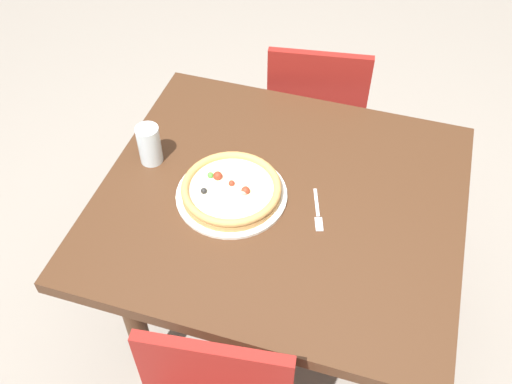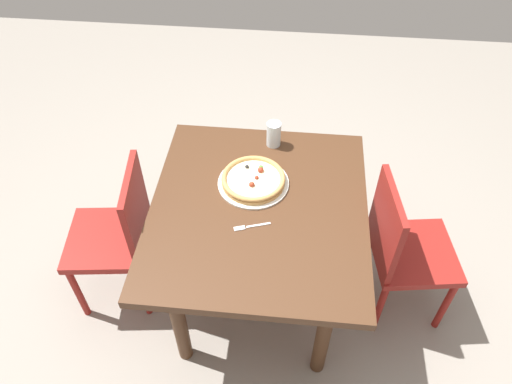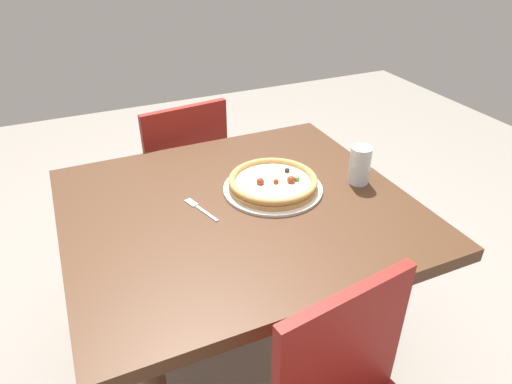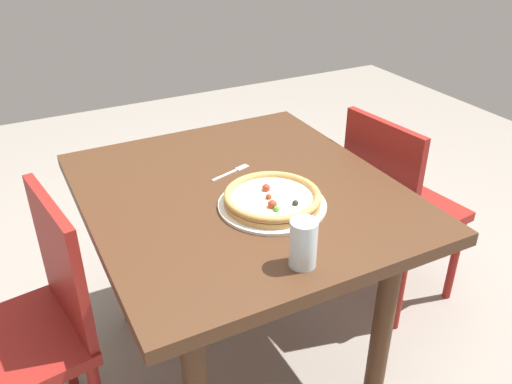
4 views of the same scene
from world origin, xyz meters
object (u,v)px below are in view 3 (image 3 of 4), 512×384
at_px(pizza, 273,182).
at_px(drinking_glass, 360,165).
at_px(dining_table, 239,231).
at_px(chair_far, 180,178).
at_px(plate, 273,189).
at_px(fork, 199,208).

distance_m(pizza, drinking_glass, 0.31).
height_order(pizza, drinking_glass, drinking_glass).
bearing_deg(dining_table, chair_far, 91.20).
height_order(dining_table, drinking_glass, drinking_glass).
xyz_separation_m(chair_far, pizza, (0.16, -0.67, 0.30)).
xyz_separation_m(plate, pizza, (0.00, -0.00, 0.03)).
bearing_deg(fork, plate, -106.12).
bearing_deg(plate, drinking_glass, -13.95).
xyz_separation_m(plate, fork, (-0.27, -0.01, -0.00)).
bearing_deg(drinking_glass, chair_far, 121.44).
relative_size(chair_far, fork, 5.39).
bearing_deg(fork, chair_far, -26.95).
height_order(pizza, fork, pizza).
bearing_deg(pizza, dining_table, -164.67).
bearing_deg(chair_far, plate, -83.60).
bearing_deg(plate, chair_far, 103.28).
xyz_separation_m(dining_table, fork, (-0.12, 0.03, 0.11)).
height_order(chair_far, drinking_glass, drinking_glass).
bearing_deg(pizza, chair_far, 103.30).
bearing_deg(dining_table, plate, 15.41).
relative_size(dining_table, pizza, 3.62).
bearing_deg(plate, fork, -178.29).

